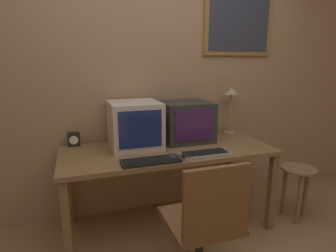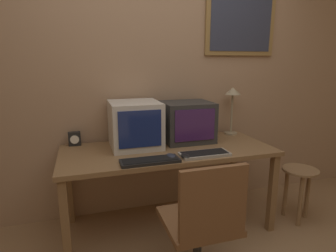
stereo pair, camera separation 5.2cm
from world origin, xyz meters
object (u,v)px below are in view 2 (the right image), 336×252
at_px(monitor_right, 187,122).
at_px(keyboard_side, 205,154).
at_px(keyboard_main, 150,161).
at_px(office_chair, 202,235).
at_px(side_stool, 299,183).
at_px(mouse_near_keyboard, 185,156).
at_px(monitor_left, 135,124).
at_px(desk_clock, 75,139).
at_px(mouse_far_corner, 171,156).
at_px(desk_lamp, 233,98).

relative_size(monitor_right, keyboard_side, 1.13).
height_order(keyboard_main, keyboard_side, same).
bearing_deg(office_chair, side_stool, 22.40).
height_order(keyboard_main, office_chair, office_chair).
relative_size(keyboard_main, mouse_near_keyboard, 3.91).
distance_m(monitor_left, side_stool, 1.57).
height_order(keyboard_side, desk_clock, desk_clock).
distance_m(keyboard_main, mouse_far_corner, 0.17).
relative_size(mouse_near_keyboard, desk_clock, 0.92).
xyz_separation_m(keyboard_main, mouse_far_corner, (0.17, 0.03, 0.01)).
bearing_deg(monitor_left, monitor_right, 3.82).
xyz_separation_m(desk_lamp, side_stool, (0.42, -0.53, -0.72)).
height_order(mouse_far_corner, office_chair, office_chair).
xyz_separation_m(monitor_left, office_chair, (0.24, -0.88, -0.53)).
bearing_deg(mouse_far_corner, monitor_left, 116.13).
height_order(keyboard_side, office_chair, office_chair).
distance_m(monitor_right, mouse_far_corner, 0.54).
relative_size(monitor_left, desk_lamp, 0.94).
xyz_separation_m(monitor_right, keyboard_side, (-0.02, -0.44, -0.17)).
xyz_separation_m(keyboard_side, mouse_near_keyboard, (-0.17, -0.02, 0.01)).
height_order(mouse_near_keyboard, mouse_far_corner, same).
xyz_separation_m(office_chair, side_stool, (1.17, 0.48, -0.02)).
bearing_deg(mouse_near_keyboard, desk_lamp, 38.64).
height_order(monitor_left, side_stool, monitor_left).
height_order(mouse_far_corner, desk_clock, desk_clock).
bearing_deg(keyboard_side, monitor_left, 139.10).
bearing_deg(desk_clock, keyboard_main, -49.11).
height_order(mouse_far_corner, side_stool, mouse_far_corner).
bearing_deg(desk_lamp, mouse_far_corner, -146.72).
bearing_deg(desk_clock, monitor_left, -19.51).
bearing_deg(monitor_right, monitor_left, -176.18).
distance_m(keyboard_side, desk_lamp, 0.83).
distance_m(monitor_right, keyboard_side, 0.47).
xyz_separation_m(monitor_left, keyboard_side, (0.47, -0.40, -0.18)).
xyz_separation_m(keyboard_side, desk_clock, (-0.96, 0.58, 0.05)).
bearing_deg(keyboard_side, monitor_right, 87.44).
height_order(monitor_right, desk_clock, monitor_right).
bearing_deg(mouse_near_keyboard, mouse_far_corner, 162.53).
height_order(monitor_left, desk_lamp, desk_lamp).
distance_m(keyboard_main, keyboard_side, 0.44).
bearing_deg(side_stool, keyboard_side, -179.55).
distance_m(keyboard_side, side_stool, 1.02).
bearing_deg(keyboard_main, desk_clock, 130.89).
xyz_separation_m(mouse_far_corner, desk_lamp, (0.80, 0.53, 0.34)).
bearing_deg(mouse_far_corner, keyboard_main, -169.15).
xyz_separation_m(keyboard_main, keyboard_side, (0.44, 0.02, 0.00)).
relative_size(monitor_left, monitor_right, 1.01).
bearing_deg(desk_lamp, keyboard_side, -134.74).
bearing_deg(mouse_far_corner, office_chair, -84.60).
xyz_separation_m(keyboard_main, desk_clock, (-0.52, 0.60, 0.05)).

